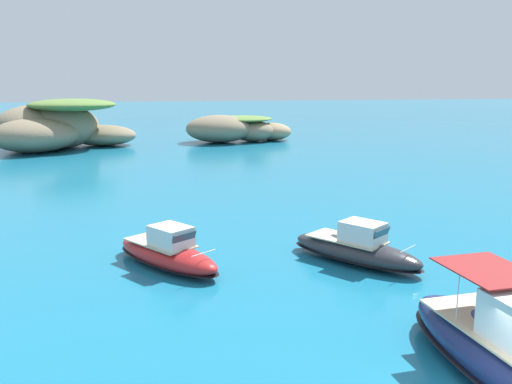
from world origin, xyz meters
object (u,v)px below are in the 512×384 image
at_px(islet_small, 236,128).
at_px(motorboat_red, 167,253).
at_px(motorboat_charcoal, 356,249).
at_px(islet_large, 53,127).

relative_size(islet_small, motorboat_red, 2.46).
distance_m(motorboat_charcoal, motorboat_red, 8.55).
xyz_separation_m(islet_large, islet_small, (22.94, 2.72, -0.82)).
height_order(islet_large, motorboat_red, islet_large).
bearing_deg(motorboat_charcoal, motorboat_red, 173.04).
relative_size(motorboat_charcoal, motorboat_red, 1.02).
height_order(motorboat_charcoal, motorboat_red, motorboat_charcoal).
distance_m(islet_large, motorboat_charcoal, 51.46).
bearing_deg(islet_large, motorboat_red, -74.48).
xyz_separation_m(islet_small, motorboat_charcoal, (-1.73, -49.57, -1.11)).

